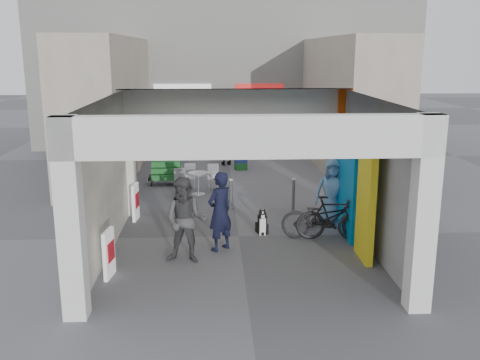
{
  "coord_description": "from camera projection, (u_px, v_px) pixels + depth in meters",
  "views": [
    {
      "loc": [
        -0.58,
        -12.62,
        4.51
      ],
      "look_at": [
        0.08,
        1.0,
        1.2
      ],
      "focal_mm": 40.0,
      "sensor_mm": 36.0,
      "label": 1
    }
  ],
  "objects": [
    {
      "name": "cafe_set",
      "position": [
        195.0,
        183.0,
        17.42
      ],
      "size": [
        1.43,
        1.15,
        0.86
      ],
      "rotation": [
        0.0,
        0.0,
        0.25
      ],
      "color": "#9D9DA2",
      "rests_on": "ground"
    },
    {
      "name": "white_van",
      "position": [
        255.0,
        135.0,
        24.39
      ],
      "size": [
        4.73,
        2.84,
        1.51
      ],
      "primitive_type": "imported",
      "rotation": [
        0.0,
        0.0,
        1.83
      ],
      "color": "silver",
      "rests_on": "ground"
    },
    {
      "name": "produce_stand",
      "position": [
        166.0,
        176.0,
        18.44
      ],
      "size": [
        1.19,
        0.64,
        0.78
      ],
      "rotation": [
        0.0,
        0.0,
        -0.36
      ],
      "color": "black",
      "rests_on": "ground"
    },
    {
      "name": "plaza_bldg_right",
      "position": [
        348.0,
        105.0,
        20.24
      ],
      "size": [
        2.0,
        9.0,
        5.0
      ],
      "primitive_type": "cube",
      "color": "#ABA18E",
      "rests_on": "ground"
    },
    {
      "name": "bicycle_rear",
      "position": [
        334.0,
        218.0,
        12.99
      ],
      "size": [
        1.87,
        0.65,
        1.1
      ],
      "primitive_type": "imported",
      "rotation": [
        0.0,
        0.0,
        1.5
      ],
      "color": "black",
      "rests_on": "ground"
    },
    {
      "name": "border_collie",
      "position": [
        262.0,
        224.0,
        13.45
      ],
      "size": [
        0.25,
        0.49,
        0.68
      ],
      "rotation": [
        0.0,
        0.0,
        0.23
      ],
      "color": "black",
      "rests_on": "ground"
    },
    {
      "name": "bicycle_front",
      "position": [
        324.0,
        218.0,
        13.01
      ],
      "size": [
        2.17,
        1.07,
        1.09
      ],
      "primitive_type": "imported",
      "rotation": [
        0.0,
        0.0,
        1.4
      ],
      "color": "black",
      "rests_on": "ground"
    },
    {
      "name": "arcade_canopy",
      "position": [
        264.0,
        151.0,
        12.03
      ],
      "size": [
        6.4,
        6.45,
        6.4
      ],
      "color": "silver",
      "rests_on": "ground"
    },
    {
      "name": "bollard_left",
      "position": [
        178.0,
        196.0,
        15.39
      ],
      "size": [
        0.09,
        0.09,
        0.86
      ],
      "primitive_type": "cylinder",
      "color": "gray",
      "rests_on": "ground"
    },
    {
      "name": "bollard_right",
      "position": [
        293.0,
        195.0,
        15.45
      ],
      "size": [
        0.09,
        0.09,
        0.91
      ],
      "primitive_type": "cylinder",
      "color": "gray",
      "rests_on": "ground"
    },
    {
      "name": "man_elderly",
      "position": [
        332.0,
        192.0,
        14.04
      ],
      "size": [
        0.94,
        0.67,
        1.78
      ],
      "primitive_type": "imported",
      "rotation": [
        0.0,
        0.0,
        -0.13
      ],
      "color": "#618DBC",
      "rests_on": "ground"
    },
    {
      "name": "crate_stack",
      "position": [
        241.0,
        163.0,
        20.76
      ],
      "size": [
        0.5,
        0.42,
        0.56
      ],
      "rotation": [
        0.0,
        0.0,
        0.17
      ],
      "color": "#1A5E24",
      "rests_on": "ground"
    },
    {
      "name": "man_crates",
      "position": [
        227.0,
        145.0,
        21.49
      ],
      "size": [
        1.05,
        0.63,
        1.67
      ],
      "primitive_type": "imported",
      "rotation": [
        0.0,
        0.0,
        3.38
      ],
      "color": "black",
      "rests_on": "ground"
    },
    {
      "name": "advert_board_far",
      "position": [
        136.0,
        202.0,
        14.55
      ],
      "size": [
        0.14,
        0.55,
        1.0
      ],
      "rotation": [
        0.0,
        0.0,
        -0.08
      ],
      "color": "white",
      "rests_on": "ground"
    },
    {
      "name": "bollard_center",
      "position": [
        231.0,
        194.0,
        15.57
      ],
      "size": [
        0.09,
        0.09,
        0.87
      ],
      "primitive_type": "cylinder",
      "color": "gray",
      "rests_on": "ground"
    },
    {
      "name": "ground",
      "position": [
        239.0,
        236.0,
        13.34
      ],
      "size": [
        90.0,
        90.0,
        0.0
      ],
      "primitive_type": "plane",
      "color": "#5E5E63",
      "rests_on": "ground"
    },
    {
      "name": "advert_board_near",
      "position": [
        109.0,
        253.0,
        10.84
      ],
      "size": [
        0.16,
        0.56,
        1.0
      ],
      "rotation": [
        0.0,
        0.0,
        -0.13
      ],
      "color": "white",
      "rests_on": "ground"
    },
    {
      "name": "man_with_dog",
      "position": [
        220.0,
        211.0,
        12.22
      ],
      "size": [
        0.8,
        0.78,
        1.86
      ],
      "primitive_type": "imported",
      "rotation": [
        0.0,
        0.0,
        3.86
      ],
      "color": "black",
      "rests_on": "ground"
    },
    {
      "name": "man_back_turned",
      "position": [
        185.0,
        220.0,
        11.51
      ],
      "size": [
        1.04,
        0.88,
        1.9
      ],
      "primitive_type": "imported",
      "rotation": [
        0.0,
        0.0,
        -0.19
      ],
      "color": "#434345",
      "rests_on": "ground"
    },
    {
      "name": "plaza_bldg_left",
      "position": [
        108.0,
        106.0,
        19.82
      ],
      "size": [
        2.0,
        9.0,
        5.0
      ],
      "primitive_type": "cube",
      "color": "#ABA18E",
      "rests_on": "ground"
    },
    {
      "name": "far_building",
      "position": [
        225.0,
        62.0,
        25.98
      ],
      "size": [
        18.0,
        4.08,
        8.0
      ],
      "color": "silver",
      "rests_on": "ground"
    }
  ]
}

